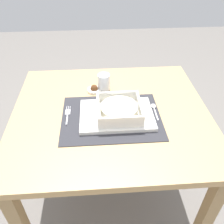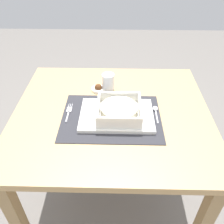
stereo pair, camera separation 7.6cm
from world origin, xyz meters
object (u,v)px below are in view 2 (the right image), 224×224
(dining_table, at_px, (112,129))
(butter_knife, at_px, (151,117))
(fork, at_px, (69,111))
(drinking_glass, at_px, (108,83))
(condiment_saucer, at_px, (98,88))
(spoon, at_px, (156,110))
(porridge_bowl, at_px, (119,110))

(dining_table, bearing_deg, butter_knife, -13.70)
(butter_knife, bearing_deg, fork, 175.96)
(butter_knife, bearing_deg, drinking_glass, 131.48)
(condiment_saucer, bearing_deg, spoon, -32.00)
(fork, relative_size, condiment_saucer, 1.83)
(porridge_bowl, relative_size, drinking_glass, 2.24)
(dining_table, height_order, porridge_bowl, porridge_bowl)
(porridge_bowl, xyz_separation_m, butter_knife, (0.14, 0.00, -0.04))
(drinking_glass, bearing_deg, porridge_bowl, -76.47)
(dining_table, xyz_separation_m, spoon, (0.19, 0.00, 0.11))
(spoon, bearing_deg, condiment_saucer, 151.38)
(spoon, xyz_separation_m, drinking_glass, (-0.21, 0.18, 0.03))
(dining_table, height_order, spoon, spoon)
(dining_table, relative_size, drinking_glass, 10.57)
(porridge_bowl, bearing_deg, fork, 171.32)
(dining_table, distance_m, condiment_saucer, 0.21)
(dining_table, distance_m, butter_knife, 0.21)
(dining_table, bearing_deg, spoon, 0.59)
(dining_table, xyz_separation_m, porridge_bowl, (0.03, -0.04, 0.15))
(dining_table, height_order, butter_knife, butter_knife)
(fork, distance_m, condiment_saucer, 0.21)
(dining_table, xyz_separation_m, drinking_glass, (-0.02, 0.18, 0.14))
(dining_table, bearing_deg, fork, -176.89)
(spoon, height_order, condiment_saucer, condiment_saucer)
(butter_knife, xyz_separation_m, condiment_saucer, (-0.24, 0.21, 0.00))
(dining_table, distance_m, fork, 0.22)
(butter_knife, height_order, drinking_glass, drinking_glass)
(fork, xyz_separation_m, condiment_saucer, (0.12, 0.18, 0.00))
(porridge_bowl, relative_size, butter_knife, 1.40)
(spoon, bearing_deg, drinking_glass, 143.82)
(porridge_bowl, distance_m, spoon, 0.17)
(drinking_glass, bearing_deg, spoon, -39.56)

